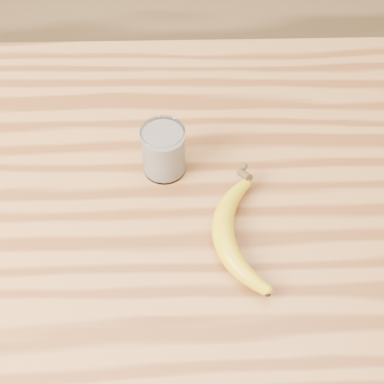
{
  "coord_description": "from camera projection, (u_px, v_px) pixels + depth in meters",
  "views": [
    {
      "loc": [
        0.02,
        -0.55,
        1.6
      ],
      "look_at": [
        0.03,
        -0.03,
        0.93
      ],
      "focal_mm": 50.0,
      "sensor_mm": 36.0,
      "label": 1
    }
  ],
  "objects": [
    {
      "name": "table",
      "position": [
        174.0,
        231.0,
        0.99
      ],
      "size": [
        1.2,
        0.8,
        0.9
      ],
      "color": "#A26733",
      "rests_on": "ground"
    },
    {
      "name": "smoothie_glass",
      "position": [
        164.0,
        151.0,
        0.88
      ],
      "size": [
        0.07,
        0.07,
        0.09
      ],
      "color": "white",
      "rests_on": "table"
    },
    {
      "name": "banana",
      "position": [
        223.0,
        236.0,
        0.81
      ],
      "size": [
        0.13,
        0.3,
        0.04
      ],
      "primitive_type": null,
      "rotation": [
        0.0,
        0.0,
        0.07
      ],
      "color": "gold",
      "rests_on": "table"
    }
  ]
}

